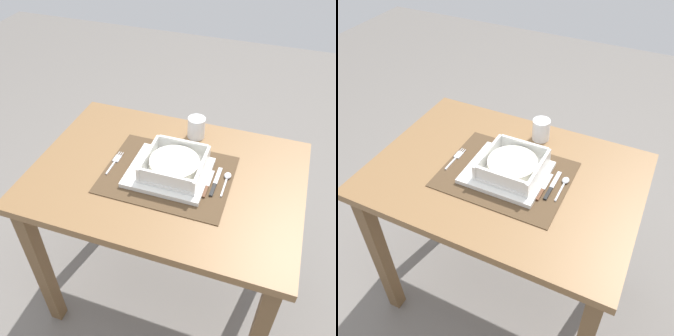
{
  "view_description": "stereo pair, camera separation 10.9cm",
  "coord_description": "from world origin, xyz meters",
  "views": [
    {
      "loc": [
        0.31,
        -0.89,
        1.59
      ],
      "look_at": [
        0.01,
        -0.01,
        0.76
      ],
      "focal_mm": 39.6,
      "sensor_mm": 36.0,
      "label": 1
    },
    {
      "loc": [
        0.41,
        -0.85,
        1.59
      ],
      "look_at": [
        0.01,
        -0.01,
        0.76
      ],
      "focal_mm": 39.6,
      "sensor_mm": 36.0,
      "label": 2
    }
  ],
  "objects": [
    {
      "name": "ground_plane",
      "position": [
        0.0,
        0.0,
        0.0
      ],
      "size": [
        6.0,
        6.0,
        0.0
      ],
      "primitive_type": "plane",
      "color": "slate"
    },
    {
      "name": "dining_table",
      "position": [
        0.0,
        0.0,
        0.62
      ],
      "size": [
        0.92,
        0.66,
        0.73
      ],
      "color": "brown",
      "rests_on": "ground"
    },
    {
      "name": "placemat",
      "position": [
        0.01,
        -0.01,
        0.73
      ],
      "size": [
        0.43,
        0.33,
        0.0
      ],
      "primitive_type": "cube",
      "color": "#4C3823",
      "rests_on": "dining_table"
    },
    {
      "name": "serving_plate",
      "position": [
        0.01,
        -0.01,
        0.74
      ],
      "size": [
        0.27,
        0.23,
        0.02
      ],
      "primitive_type": "cube",
      "color": "white",
      "rests_on": "placemat"
    },
    {
      "name": "porridge_bowl",
      "position": [
        0.03,
        0.0,
        0.78
      ],
      "size": [
        0.2,
        0.2,
        0.06
      ],
      "color": "white",
      "rests_on": "serving_plate"
    },
    {
      "name": "fork",
      "position": [
        -0.19,
        -0.01,
        0.74
      ],
      "size": [
        0.02,
        0.13,
        0.0
      ],
      "rotation": [
        0.0,
        0.0,
        0.06
      ],
      "color": "silver",
      "rests_on": "placemat"
    },
    {
      "name": "spoon",
      "position": [
        0.2,
        0.03,
        0.74
      ],
      "size": [
        0.02,
        0.12,
        0.01
      ],
      "rotation": [
        0.0,
        0.0,
        -0.03
      ],
      "color": "silver",
      "rests_on": "placemat"
    },
    {
      "name": "butter_knife",
      "position": [
        0.17,
        -0.0,
        0.74
      ],
      "size": [
        0.01,
        0.14,
        0.01
      ],
      "rotation": [
        0.0,
        0.0,
        -0.05
      ],
      "color": "black",
      "rests_on": "placemat"
    },
    {
      "name": "bread_knife",
      "position": [
        0.15,
        -0.02,
        0.74
      ],
      "size": [
        0.01,
        0.13,
        0.01
      ],
      "rotation": [
        0.0,
        0.0,
        0.01
      ],
      "color": "#59331E",
      "rests_on": "placemat"
    },
    {
      "name": "drinking_glass",
      "position": [
        0.04,
        0.23,
        0.77
      ],
      "size": [
        0.07,
        0.07,
        0.08
      ],
      "color": "white",
      "rests_on": "dining_table"
    }
  ]
}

